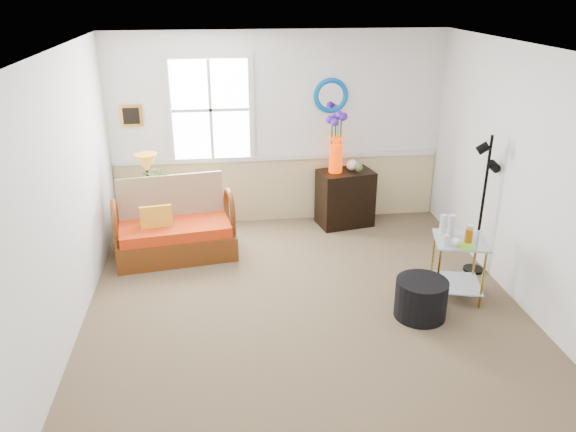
{
  "coord_description": "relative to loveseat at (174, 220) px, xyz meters",
  "views": [
    {
      "loc": [
        -0.8,
        -4.91,
        3.14
      ],
      "look_at": [
        -0.16,
        0.24,
        0.98
      ],
      "focal_mm": 35.0,
      "sensor_mm": 36.0,
      "label": 1
    }
  ],
  "objects": [
    {
      "name": "floor",
      "position": [
        1.4,
        -1.51,
        -0.46
      ],
      "size": [
        4.5,
        5.0,
        0.01
      ],
      "primitive_type": "cube",
      "color": "brown",
      "rests_on": "ground"
    },
    {
      "name": "ceiling",
      "position": [
        1.4,
        -1.51,
        2.14
      ],
      "size": [
        4.5,
        5.0,
        0.01
      ],
      "primitive_type": "cube",
      "color": "white",
      "rests_on": "walls"
    },
    {
      "name": "walls",
      "position": [
        1.4,
        -1.51,
        0.84
      ],
      "size": [
        4.51,
        5.01,
        2.6
      ],
      "color": "white",
      "rests_on": "floor"
    },
    {
      "name": "wainscot",
      "position": [
        1.4,
        0.97,
        -0.01
      ],
      "size": [
        4.46,
        0.02,
        0.9
      ],
      "primitive_type": "cube",
      "color": "#CBB883",
      "rests_on": "walls"
    },
    {
      "name": "chair_rail",
      "position": [
        1.4,
        0.96,
        0.46
      ],
      "size": [
        4.46,
        0.04,
        0.06
      ],
      "primitive_type": "cube",
      "color": "silver",
      "rests_on": "walls"
    },
    {
      "name": "window",
      "position": [
        0.5,
        0.96,
        1.14
      ],
      "size": [
        1.14,
        0.06,
        1.44
      ],
      "primitive_type": null,
      "color": "white",
      "rests_on": "walls"
    },
    {
      "name": "picture",
      "position": [
        -0.52,
        0.97,
        1.09
      ],
      "size": [
        0.28,
        0.03,
        0.28
      ],
      "primitive_type": "cube",
      "color": "orange",
      "rests_on": "walls"
    },
    {
      "name": "mirror",
      "position": [
        2.1,
        0.97,
        1.29
      ],
      "size": [
        0.47,
        0.07,
        0.47
      ],
      "primitive_type": "torus",
      "rotation": [
        1.57,
        0.0,
        0.0
      ],
      "color": "#026BC9",
      "rests_on": "walls"
    },
    {
      "name": "loveseat",
      "position": [
        0.0,
        0.0,
        0.0
      ],
      "size": [
        1.52,
        1.0,
        0.93
      ],
      "primitive_type": null,
      "rotation": [
        0.0,
        0.0,
        0.15
      ],
      "color": "#6A2B09",
      "rests_on": "floor"
    },
    {
      "name": "throw_pillow",
      "position": [
        -0.2,
        -0.09,
        0.03
      ],
      "size": [
        0.39,
        0.15,
        0.38
      ],
      "primitive_type": null,
      "rotation": [
        0.0,
        0.0,
        0.15
      ],
      "color": "orange",
      "rests_on": "loveseat"
    },
    {
      "name": "lamp_stand",
      "position": [
        -0.33,
        0.52,
        -0.15
      ],
      "size": [
        0.36,
        0.36,
        0.63
      ],
      "primitive_type": null,
      "rotation": [
        0.0,
        0.0,
        -0.02
      ],
      "color": "black",
      "rests_on": "floor"
    },
    {
      "name": "table_lamp",
      "position": [
        -0.33,
        0.52,
        0.43
      ],
      "size": [
        0.33,
        0.33,
        0.53
      ],
      "primitive_type": null,
      "rotation": [
        0.0,
        0.0,
        -0.14
      ],
      "color": "orange",
      "rests_on": "lamp_stand"
    },
    {
      "name": "potted_plant",
      "position": [
        -0.19,
        0.48,
        0.32
      ],
      "size": [
        0.46,
        0.49,
        0.31
      ],
      "primitive_type": "imported",
      "rotation": [
        0.0,
        0.0,
        -0.3
      ],
      "color": "#487232",
      "rests_on": "lamp_stand"
    },
    {
      "name": "cabinet",
      "position": [
        2.28,
        0.68,
        -0.08
      ],
      "size": [
        0.8,
        0.6,
        0.78
      ],
      "primitive_type": null,
      "rotation": [
        0.0,
        0.0,
        0.19
      ],
      "color": "black",
      "rests_on": "floor"
    },
    {
      "name": "flower_vase",
      "position": [
        2.13,
        0.67,
        0.71
      ],
      "size": [
        0.24,
        0.24,
        0.8
      ],
      "primitive_type": null,
      "rotation": [
        0.0,
        0.0,
        -0.03
      ],
      "color": "#E03400",
      "rests_on": "cabinet"
    },
    {
      "name": "side_table",
      "position": [
        3.04,
        -1.39,
        -0.13
      ],
      "size": [
        0.64,
        0.64,
        0.67
      ],
      "primitive_type": null,
      "rotation": [
        0.0,
        0.0,
        -0.25
      ],
      "color": "#A87F27",
      "rests_on": "floor"
    },
    {
      "name": "tabletop_items",
      "position": [
        2.98,
        -1.42,
        0.33
      ],
      "size": [
        0.44,
        0.44,
        0.25
      ],
      "primitive_type": null,
      "rotation": [
        0.0,
        0.0,
        -0.07
      ],
      "color": "silver",
      "rests_on": "side_table"
    },
    {
      "name": "floor_lamp",
      "position": [
        3.5,
        -0.87,
        0.35
      ],
      "size": [
        0.29,
        0.29,
        1.64
      ],
      "primitive_type": null,
      "rotation": [
        0.0,
        0.0,
        -0.25
      ],
      "color": "black",
      "rests_on": "floor"
    },
    {
      "name": "ottoman",
      "position": [
        2.53,
        -1.73,
        -0.26
      ],
      "size": [
        0.61,
        0.61,
        0.4
      ],
      "primitive_type": "cylinder",
      "rotation": [
        0.0,
        0.0,
        0.18
      ],
      "color": "black",
      "rests_on": "floor"
    }
  ]
}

